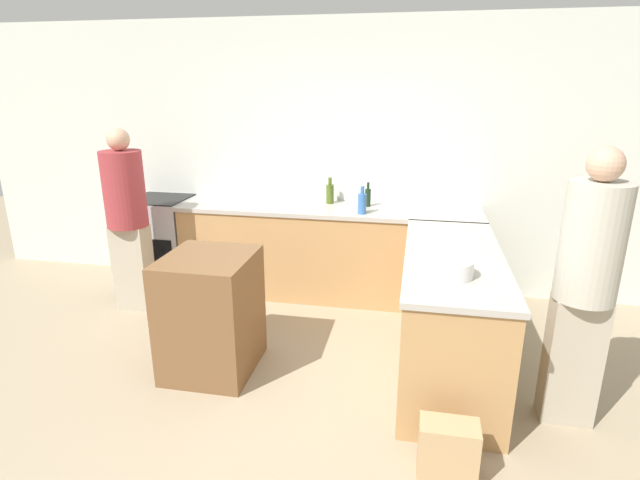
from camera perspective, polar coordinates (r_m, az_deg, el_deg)
name	(u,v)px	position (r m, az deg, el deg)	size (l,w,h in m)	color
ground_plane	(278,402)	(3.60, -4.84, -17.98)	(14.00, 14.00, 0.00)	tan
wall_back	(334,159)	(5.15, 1.60, 9.28)	(8.00, 0.06, 2.70)	silver
counter_back	(327,252)	(5.03, 0.86, -1.33)	(2.96, 0.65, 0.92)	tan
counter_peninsula	(449,313)	(3.85, 14.54, -8.06)	(0.69, 1.82, 0.92)	tan
range_oven	(163,241)	(5.62, -17.48, -0.09)	(0.62, 0.63, 0.93)	#ADADB2
island_table	(211,313)	(3.83, -12.33, -8.21)	(0.63, 0.69, 0.90)	brown
mixing_bowl	(450,268)	(3.24, 14.67, -3.10)	(0.28, 0.28, 0.11)	white
olive_oil_bottle	(330,193)	(5.05, 1.14, 5.38)	(0.08, 0.08, 0.26)	#475B1E
water_bottle_blue	(362,203)	(4.65, 4.82, 4.25)	(0.08, 0.08, 0.26)	#386BB7
wine_bottle_dark	(368,197)	(4.94, 5.48, 4.93)	(0.06, 0.06, 0.24)	black
person_by_range	(127,215)	(4.93, -21.18, 2.67)	(0.37, 0.37, 1.71)	#ADA38E
person_at_peninsula	(585,282)	(3.38, 28.06, -4.24)	(0.35, 0.35, 1.76)	#ADA38E
paper_bag	(448,451)	(3.03, 14.39, -22.29)	(0.32, 0.19, 0.34)	tan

